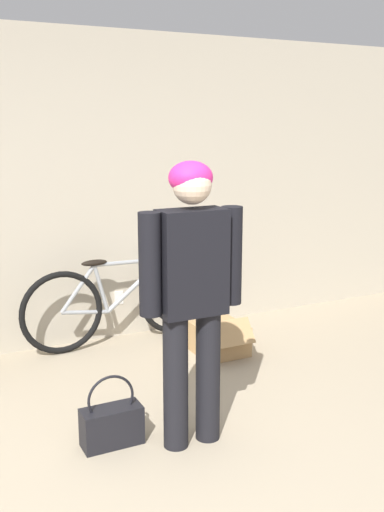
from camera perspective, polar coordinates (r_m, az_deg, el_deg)
The scene contains 5 objects.
wall_back at distance 5.01m, azimuth -13.36°, elevation 5.88°, with size 8.00×0.07×2.60m.
person at distance 3.35m, azimuth -0.01°, elevation -2.64°, with size 0.63×0.24×1.65m.
bicycle at distance 5.14m, azimuth -6.77°, elevation -4.31°, with size 1.73×0.46×0.77m.
handbag at distance 3.67m, azimuth -7.66°, elevation -15.56°, with size 0.35×0.16×0.43m.
cardboard_box at distance 4.96m, azimuth 2.60°, elevation -7.84°, with size 0.39×0.48×0.32m.
Camera 1 is at (-1.12, -2.05, 1.85)m, focal length 42.00 mm.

